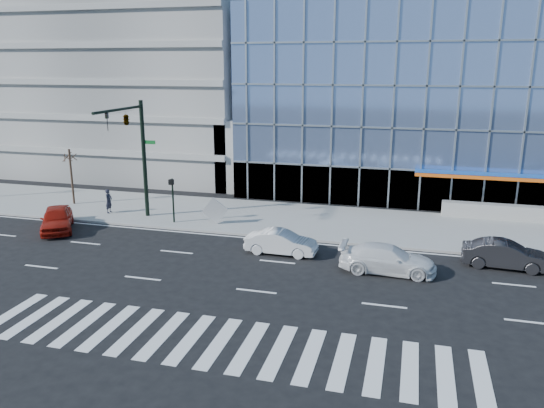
{
  "coord_description": "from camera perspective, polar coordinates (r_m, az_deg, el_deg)",
  "views": [
    {
      "loc": [
        6.81,
        -26.34,
        10.51
      ],
      "look_at": [
        -1.11,
        3.0,
        2.44
      ],
      "focal_mm": 35.0,
      "sensor_mm": 36.0,
      "label": 1
    }
  ],
  "objects": [
    {
      "name": "dark_sedan",
      "position": [
        30.73,
        23.82,
        -5.01
      ],
      "size": [
        4.5,
        1.85,
        1.45
      ],
      "primitive_type": "imported",
      "rotation": [
        0.0,
        0.0,
        1.5
      ],
      "color": "black",
      "rests_on": "ground"
    },
    {
      "name": "traffic_signal",
      "position": [
        35.94,
        -14.86,
        7.44
      ],
      "size": [
        1.14,
        5.74,
        8.0
      ],
      "color": "black",
      "rests_on": "sidewalk"
    },
    {
      "name": "theatre_building",
      "position": [
        52.92,
        23.29,
        10.43
      ],
      "size": [
        42.0,
        26.0,
        15.0
      ],
      "primitive_type": "cube",
      "color": "#6D86B5",
      "rests_on": "ground"
    },
    {
      "name": "tilted_panel",
      "position": [
        35.36,
        -6.15,
        -0.71
      ],
      "size": [
        1.82,
        0.25,
        1.82
      ],
      "primitive_type": "cube",
      "rotation": [
        0.0,
        0.65,
        0.11
      ],
      "color": "#A9A9A9",
      "rests_on": "sidewalk"
    },
    {
      "name": "parking_garage",
      "position": [
        58.81,
        -12.39,
        14.05
      ],
      "size": [
        24.0,
        24.0,
        20.0
      ],
      "primitive_type": "cube",
      "color": "gray",
      "rests_on": "ground"
    },
    {
      "name": "red_sedan",
      "position": [
        37.03,
        -22.13,
        -1.47
      ],
      "size": [
        4.05,
        4.88,
        1.57
      ],
      "primitive_type": "imported",
      "rotation": [
        0.0,
        0.0,
        0.57
      ],
      "color": "#99160B",
      "rests_on": "ground"
    },
    {
      "name": "street_tree_near",
      "position": [
        42.5,
        -20.94,
        4.78
      ],
      "size": [
        1.1,
        1.1,
        4.23
      ],
      "color": "#332319",
      "rests_on": "sidewalk"
    },
    {
      "name": "white_sedan",
      "position": [
        30.19,
        0.98,
        -4.14
      ],
      "size": [
        4.12,
        1.51,
        1.35
      ],
      "primitive_type": "imported",
      "rotation": [
        0.0,
        0.0,
        1.55
      ],
      "color": "silver",
      "rests_on": "ground"
    },
    {
      "name": "ped_signal_post",
      "position": [
        35.82,
        -10.67,
        1.11
      ],
      "size": [
        0.3,
        0.33,
        3.0
      ],
      "color": "black",
      "rests_on": "sidewalk"
    },
    {
      "name": "ground",
      "position": [
        29.17,
        0.57,
        -6.24
      ],
      "size": [
        160.0,
        160.0,
        0.0
      ],
      "primitive_type": "plane",
      "color": "black",
      "rests_on": "ground"
    },
    {
      "name": "pedestrian",
      "position": [
        39.55,
        -17.15,
        0.31
      ],
      "size": [
        0.42,
        0.63,
        1.72
      ],
      "primitive_type": "imported",
      "rotation": [
        0.0,
        0.0,
        1.58
      ],
      "color": "black",
      "rests_on": "sidewalk"
    },
    {
      "name": "white_suv",
      "position": [
        28.2,
        12.31,
        -5.8
      ],
      "size": [
        4.98,
        2.07,
        1.44
      ],
      "primitive_type": "imported",
      "rotation": [
        0.0,
        0.0,
        1.56
      ],
      "color": "white",
      "rests_on": "ground"
    },
    {
      "name": "ramp_block",
      "position": [
        46.76,
        -1.0,
        5.63
      ],
      "size": [
        6.0,
        8.0,
        6.0
      ],
      "primitive_type": "cube",
      "color": "gray",
      "rests_on": "ground"
    },
    {
      "name": "sidewalk",
      "position": [
        36.53,
        3.73,
        -1.75
      ],
      "size": [
        120.0,
        8.0,
        0.15
      ],
      "primitive_type": "cube",
      "color": "gray",
      "rests_on": "ground"
    }
  ]
}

